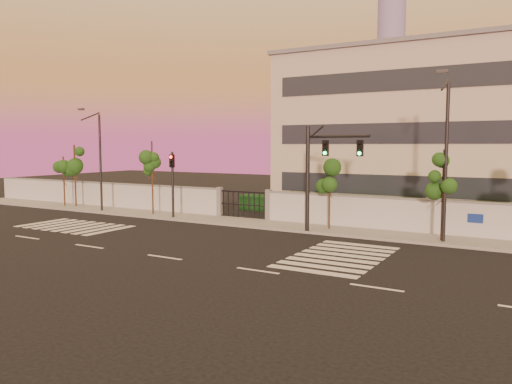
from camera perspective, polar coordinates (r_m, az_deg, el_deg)
ground at (r=23.77m, az=-10.41°, el=-7.36°), size 120.00×120.00×0.00m
sidewalk at (r=32.32m, az=1.73°, el=-3.76°), size 60.00×3.00×0.15m
perimeter_wall at (r=33.45m, az=3.11°, el=-1.73°), size 60.00×0.36×2.20m
hedge_row at (r=35.50m, az=6.63°, el=-1.76°), size 41.00×4.25×1.80m
institutional_building at (r=40.10m, az=21.34°, el=6.36°), size 24.40×12.40×12.25m
distant_skyscraper at (r=313.41m, az=15.16°, el=15.61°), size 16.00×16.00×118.00m
road_markings at (r=27.60m, az=-7.86°, el=-5.52°), size 57.00×7.62×0.02m
street_tree_a at (r=44.67m, az=-21.10°, el=2.36°), size 1.47×1.17×4.27m
street_tree_b at (r=43.85m, az=-19.98°, el=3.29°), size 1.63×1.29×5.24m
street_tree_c at (r=37.30m, az=-11.76°, el=3.48°), size 1.46×1.16×5.51m
street_tree_d at (r=30.35m, az=8.47°, el=1.24°), size 1.34×1.06×4.14m
street_tree_e at (r=28.11m, az=20.68°, el=1.88°), size 1.41×1.12×4.98m
traffic_signal_main at (r=29.04m, az=7.36°, el=2.93°), size 3.96×1.02×6.31m
traffic_signal_secondary at (r=35.33m, az=-9.53°, el=1.73°), size 0.37×0.35×4.74m
streetlight_west at (r=40.15m, az=-17.53°, el=3.79°), size 0.47×1.90×7.90m
streetlight_east at (r=27.56m, az=20.85°, el=4.10°), size 0.53×2.12×8.81m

